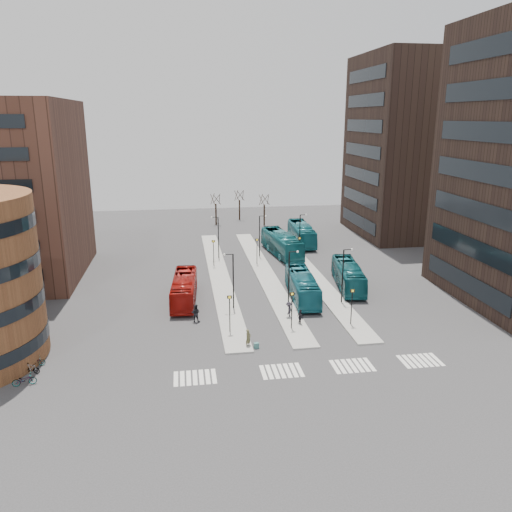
{
  "coord_description": "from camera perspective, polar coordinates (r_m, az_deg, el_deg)",
  "views": [
    {
      "loc": [
        -8.55,
        -31.78,
        19.93
      ],
      "look_at": [
        -0.51,
        21.01,
        5.0
      ],
      "focal_mm": 35.0,
      "sensor_mm": 36.0,
      "label": 1
    }
  ],
  "objects": [
    {
      "name": "traveller",
      "position": [
        45.15,
        -0.9,
        -9.39
      ],
      "size": [
        0.72,
        0.72,
        1.69
      ],
      "primitive_type": "imported",
      "rotation": [
        0.0,
        0.0,
        0.78
      ],
      "color": "brown",
      "rests_on": "ground"
    },
    {
      "name": "commuter_a",
      "position": [
        50.77,
        -6.91,
        -6.49
      ],
      "size": [
        1.08,
        0.96,
        1.85
      ],
      "primitive_type": "imported",
      "rotation": [
        0.0,
        0.0,
        2.8
      ],
      "color": "black",
      "rests_on": "ground"
    },
    {
      "name": "teal_bus_b",
      "position": [
        74.44,
        2.94,
        1.42
      ],
      "size": [
        4.37,
        12.47,
        3.4
      ],
      "primitive_type": "imported",
      "rotation": [
        0.0,
        0.0,
        0.13
      ],
      "color": "#135B62",
      "rests_on": "ground"
    },
    {
      "name": "lamp_posts",
      "position": [
        62.98,
        1.88,
        0.56
      ],
      "size": [
        14.04,
        20.24,
        6.12
      ],
      "color": "black",
      "rests_on": "ground"
    },
    {
      "name": "tower_far",
      "position": [
        91.41,
        18.07,
        11.78
      ],
      "size": [
        20.12,
        20.0,
        30.0
      ],
      "color": "black",
      "rests_on": "ground"
    },
    {
      "name": "island_left",
      "position": [
        65.05,
        -4.23,
        -2.2
      ],
      "size": [
        2.5,
        45.0,
        0.15
      ],
      "primitive_type": "cube",
      "color": "gray",
      "rests_on": "ground"
    },
    {
      "name": "red_bus",
      "position": [
        56.26,
        -8.2,
        -3.71
      ],
      "size": [
        3.19,
        10.62,
        2.92
      ],
      "primitive_type": "imported",
      "rotation": [
        0.0,
        0.0,
        -0.07
      ],
      "color": "maroon",
      "rests_on": "ground"
    },
    {
      "name": "bicycle_near",
      "position": [
        43.27,
        -24.96,
        -12.71
      ],
      "size": [
        1.85,
        0.93,
        0.93
      ],
      "primitive_type": "imported",
      "rotation": [
        0.0,
        0.0,
        1.76
      ],
      "color": "gray",
      "rests_on": "ground"
    },
    {
      "name": "bicycle_mid",
      "position": [
        44.86,
        -24.32,
        -11.61
      ],
      "size": [
        1.57,
        0.9,
        0.91
      ],
      "primitive_type": "imported",
      "rotation": [
        0.0,
        0.0,
        1.24
      ],
      "color": "gray",
      "rests_on": "ground"
    },
    {
      "name": "teal_bus_c",
      "position": [
        61.17,
        10.49,
        -2.19
      ],
      "size": [
        4.12,
        10.99,
        2.99
      ],
      "primitive_type": "imported",
      "rotation": [
        0.0,
        0.0,
        -0.15
      ],
      "color": "#12525B",
      "rests_on": "ground"
    },
    {
      "name": "crosswalk_stripes",
      "position": [
        42.23,
        6.69,
        -12.65
      ],
      "size": [
        22.35,
        2.4,
        0.01
      ],
      "color": "silver",
      "rests_on": "ground"
    },
    {
      "name": "bicycle_far",
      "position": [
        45.83,
        -23.95,
        -11.03
      ],
      "size": [
        1.67,
        1.01,
        0.83
      ],
      "primitive_type": "imported",
      "rotation": [
        0.0,
        0.0,
        1.89
      ],
      "color": "gray",
      "rests_on": "ground"
    },
    {
      "name": "ground",
      "position": [
        38.48,
        5.69,
        -15.66
      ],
      "size": [
        160.0,
        160.0,
        0.0
      ],
      "primitive_type": "plane",
      "color": "#2F2F32",
      "rests_on": "ground"
    },
    {
      "name": "island_right",
      "position": [
        66.97,
        6.06,
        -1.72
      ],
      "size": [
        2.5,
        45.0,
        0.15
      ],
      "primitive_type": "cube",
      "color": "gray",
      "rests_on": "ground"
    },
    {
      "name": "teal_bus_a",
      "position": [
        56.71,
        5.29,
        -3.43
      ],
      "size": [
        3.24,
        10.79,
        2.96
      ],
      "primitive_type": "imported",
      "rotation": [
        0.0,
        0.0,
        -0.07
      ],
      "color": "#155C6A",
      "rests_on": "ground"
    },
    {
      "name": "bare_trees",
      "position": [
        96.66,
        -1.86,
        5.36
      ],
      "size": [
        10.97,
        8.14,
        5.9
      ],
      "color": "black",
      "rests_on": "ground"
    },
    {
      "name": "commuter_b",
      "position": [
        49.87,
        5.08,
        -7.0
      ],
      "size": [
        0.64,
        1.01,
        1.6
      ],
      "primitive_type": "imported",
      "rotation": [
        0.0,
        0.0,
        1.85
      ],
      "color": "black",
      "rests_on": "ground"
    },
    {
      "name": "sign_poles",
      "position": [
        58.41,
        1.76,
        -1.85
      ],
      "size": [
        12.45,
        22.12,
        3.65
      ],
      "color": "black",
      "rests_on": "ground"
    },
    {
      "name": "commuter_c",
      "position": [
        51.43,
        3.76,
        -6.18
      ],
      "size": [
        0.94,
        1.25,
        1.72
      ],
      "primitive_type": "imported",
      "rotation": [
        0.0,
        0.0,
        4.41
      ],
      "color": "black",
      "rests_on": "ground"
    },
    {
      "name": "teal_bus_d",
      "position": [
        81.37,
        5.23,
        2.56
      ],
      "size": [
        3.35,
        11.87,
        3.27
      ],
      "primitive_type": "imported",
      "rotation": [
        0.0,
        0.0,
        -0.05
      ],
      "color": "#166672",
      "rests_on": "ground"
    },
    {
      "name": "island_mid",
      "position": [
        65.75,
        0.99,
        -1.96
      ],
      "size": [
        2.5,
        45.0,
        0.15
      ],
      "primitive_type": "cube",
      "color": "gray",
      "rests_on": "ground"
    },
    {
      "name": "suitcase",
      "position": [
        45.19,
        0.04,
        -10.19
      ],
      "size": [
        0.48,
        0.42,
        0.51
      ],
      "primitive_type": "cube",
      "rotation": [
        0.0,
        0.0,
        0.26
      ],
      "color": "#1B2197",
      "rests_on": "ground"
    }
  ]
}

